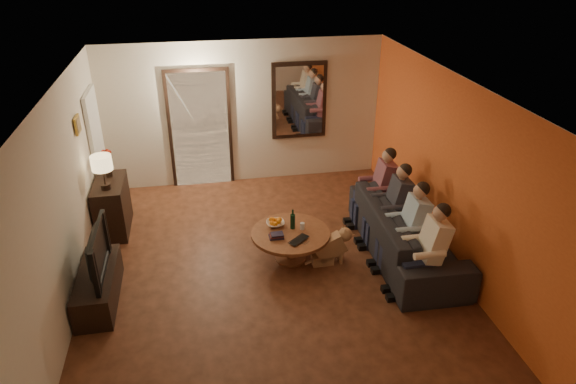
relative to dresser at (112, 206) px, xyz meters
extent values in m
cube|color=#442212|center=(2.25, -1.53, -0.42)|extent=(5.00, 6.00, 0.01)
cube|color=white|center=(2.25, -1.53, 2.18)|extent=(5.00, 6.00, 0.01)
cube|color=beige|center=(2.25, 1.47, 0.88)|extent=(5.00, 0.02, 2.60)
cube|color=beige|center=(2.25, -4.53, 0.88)|extent=(5.00, 0.02, 2.60)
cube|color=beige|center=(-0.25, -1.53, 0.88)|extent=(0.02, 6.00, 2.60)
cube|color=beige|center=(4.75, -1.53, 0.88)|extent=(0.02, 6.00, 2.60)
cube|color=orange|center=(4.74, -1.53, 0.88)|extent=(0.01, 6.00, 2.60)
cube|color=#FFE0A5|center=(1.45, 1.45, 0.63)|extent=(1.00, 0.06, 2.10)
cube|color=black|center=(1.45, 1.44, 0.63)|extent=(1.12, 0.04, 2.22)
cube|color=silver|center=(1.70, 1.45, 0.48)|extent=(0.45, 0.03, 1.70)
cube|color=black|center=(3.25, 1.43, 1.08)|extent=(1.00, 0.05, 1.40)
cube|color=white|center=(3.25, 1.40, 1.08)|extent=(0.86, 0.02, 1.26)
cube|color=white|center=(-0.21, 0.77, 0.60)|extent=(0.06, 0.85, 2.04)
cube|color=#B28C33|center=(-0.22, -0.23, 1.43)|extent=(0.03, 0.28, 0.24)
cube|color=brown|center=(-0.21, -0.23, 1.43)|extent=(0.01, 0.22, 0.18)
cube|color=black|center=(0.00, 0.00, 0.00)|extent=(0.45, 0.93, 0.83)
cube|color=black|center=(0.00, -1.77, -0.20)|extent=(0.45, 1.28, 0.43)
imported|color=black|center=(0.00, -1.77, 0.31)|extent=(1.05, 0.14, 0.61)
imported|color=black|center=(4.24, -1.47, -0.04)|extent=(2.60, 1.09, 0.75)
cylinder|color=brown|center=(2.57, -1.31, -0.19)|extent=(1.23, 1.23, 0.45)
imported|color=white|center=(2.39, -1.09, 0.07)|extent=(0.26, 0.26, 0.06)
cylinder|color=silver|center=(2.75, -1.26, 0.08)|extent=(0.06, 0.06, 0.10)
imported|color=black|center=(2.67, -1.59, 0.05)|extent=(0.39, 0.38, 0.03)
camera|label=1|loc=(1.41, -7.37, 3.83)|focal=32.00mm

